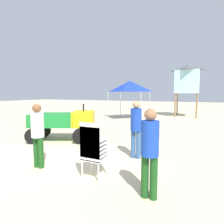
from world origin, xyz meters
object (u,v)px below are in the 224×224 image
(surfboard_pile, at_px, (43,123))
(lifeguard_near_left, at_px, (38,131))
(utility_cart, at_px, (64,121))
(popup_canopy, at_px, (130,86))
(lifeguard_near_right, at_px, (150,148))
(lifeguard_tower, at_px, (187,79))
(lifeguard_near_center, at_px, (136,125))
(stacked_plastic_chairs, at_px, (92,146))

(surfboard_pile, bearing_deg, lifeguard_near_left, -45.66)
(utility_cart, distance_m, popup_canopy, 7.46)
(utility_cart, xyz_separation_m, lifeguard_near_right, (4.19, -2.75, 0.16))
(utility_cart, distance_m, lifeguard_tower, 11.36)
(lifeguard_near_center, bearing_deg, lifeguard_near_left, -139.98)
(popup_canopy, bearing_deg, lifeguard_tower, 39.26)
(stacked_plastic_chairs, relative_size, lifeguard_near_right, 0.78)
(utility_cart, xyz_separation_m, lifeguard_tower, (4.03, 10.38, 2.27))
(lifeguard_near_right, distance_m, popup_canopy, 10.88)
(stacked_plastic_chairs, relative_size, lifeguard_tower, 0.31)
(stacked_plastic_chairs, relative_size, surfboard_pile, 0.47)
(lifeguard_near_left, bearing_deg, lifeguard_near_center, 40.02)
(popup_canopy, relative_size, lifeguard_tower, 0.68)
(surfboard_pile, bearing_deg, lifeguard_near_center, -23.08)
(utility_cart, height_order, stacked_plastic_chairs, utility_cart)
(lifeguard_near_right, bearing_deg, lifeguard_near_left, 175.85)
(surfboard_pile, bearing_deg, lifeguard_tower, 49.66)
(surfboard_pile, xyz_separation_m, lifeguard_near_right, (7.33, -4.70, 0.75))
(lifeguard_near_right, xyz_separation_m, lifeguard_tower, (-0.17, 13.13, 2.11))
(utility_cart, height_order, lifeguard_near_center, lifeguard_near_center)
(surfboard_pile, height_order, popup_canopy, popup_canopy)
(lifeguard_tower, bearing_deg, popup_canopy, -140.74)
(lifeguard_near_left, xyz_separation_m, lifeguard_tower, (2.78, 12.91, 2.11))
(utility_cart, height_order, lifeguard_near_right, lifeguard_near_right)
(surfboard_pile, distance_m, lifeguard_near_right, 8.74)
(stacked_plastic_chairs, height_order, lifeguard_near_center, lifeguard_near_center)
(lifeguard_near_center, xyz_separation_m, lifeguard_tower, (0.72, 11.18, 2.08))
(utility_cart, relative_size, lifeguard_tower, 0.67)
(lifeguard_near_left, distance_m, lifeguard_near_center, 2.70)
(lifeguard_near_left, bearing_deg, popup_canopy, 95.90)
(stacked_plastic_chairs, distance_m, lifeguard_near_left, 1.61)
(lifeguard_near_center, bearing_deg, popup_canopy, 110.87)
(surfboard_pile, xyz_separation_m, lifeguard_near_left, (4.38, -4.48, 0.75))
(lifeguard_near_center, height_order, lifeguard_tower, lifeguard_tower)
(utility_cart, height_order, lifeguard_tower, lifeguard_tower)
(utility_cart, relative_size, popup_canopy, 0.99)
(lifeguard_tower, bearing_deg, lifeguard_near_right, -89.28)
(lifeguard_near_left, distance_m, lifeguard_tower, 13.38)
(utility_cart, height_order, popup_canopy, popup_canopy)
(surfboard_pile, bearing_deg, stacked_plastic_chairs, -36.58)
(surfboard_pile, relative_size, lifeguard_near_center, 1.62)
(utility_cart, relative_size, lifeguard_near_center, 1.65)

